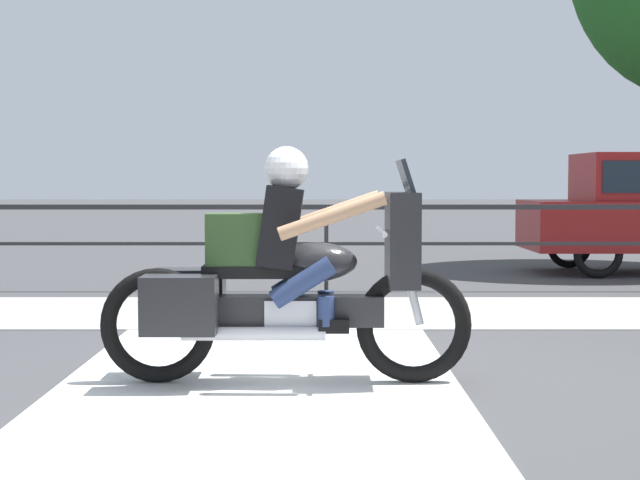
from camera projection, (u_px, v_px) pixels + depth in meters
name	position (u px, v px, depth m)	size (l,w,h in m)	color
ground_plane	(333.00, 381.00, 6.59)	(120.00, 120.00, 0.00)	#424244
sidewalk_band	(329.00, 312.00, 9.98)	(44.00, 2.40, 0.01)	#A8A59E
crosswalk_band	(260.00, 386.00, 6.39)	(2.65, 6.00, 0.01)	silver
fence_railing	(328.00, 223.00, 11.81)	(36.00, 0.05, 1.05)	#232326
motorcycle	(285.00, 278.00, 6.48)	(2.47, 0.76, 1.57)	black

